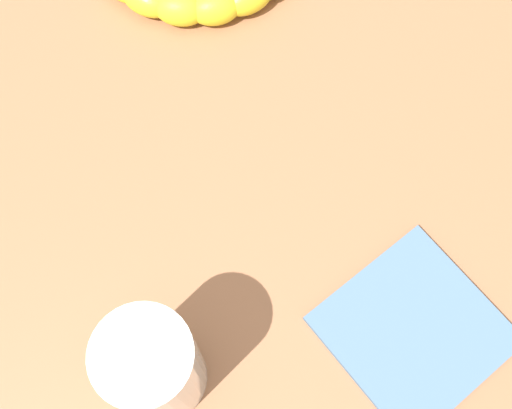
% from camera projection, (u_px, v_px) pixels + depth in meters
% --- Properties ---
extents(wooden_tabletop, '(1.20, 1.20, 0.03)m').
position_uv_depth(wooden_tabletop, '(202.00, 178.00, 0.63)').
color(wooden_tabletop, '#946141').
rests_on(wooden_tabletop, ground).
extents(smoothie_glass, '(0.07, 0.07, 0.12)m').
position_uv_depth(smoothie_glass, '(154.00, 368.00, 0.49)').
color(smoothie_glass, silver).
rests_on(smoothie_glass, wooden_tabletop).
extents(folded_napkin, '(0.15, 0.15, 0.01)m').
position_uv_depth(folded_napkin, '(414.00, 330.00, 0.56)').
color(folded_napkin, slate).
rests_on(folded_napkin, wooden_tabletop).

